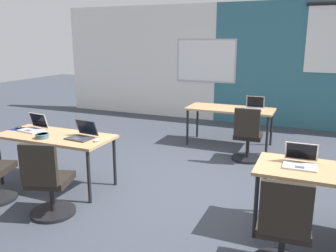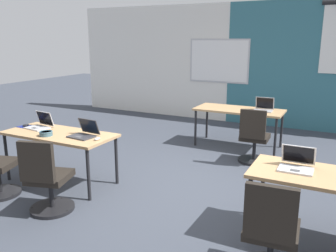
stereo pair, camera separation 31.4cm
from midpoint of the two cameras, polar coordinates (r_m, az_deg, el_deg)
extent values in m
plane|color=#383D47|center=(4.91, 5.61, -10.08)|extent=(24.00, 24.00, 0.00)
cube|color=silver|center=(8.56, 16.41, 9.44)|extent=(10.00, 0.20, 2.80)
cube|color=#336B7A|center=(8.34, 22.06, 8.89)|extent=(3.39, 0.01, 2.80)
cube|color=#B7B7BC|center=(8.72, 9.25, 10.32)|extent=(1.48, 0.02, 1.04)
cube|color=white|center=(8.71, 9.24, 10.31)|extent=(1.40, 0.02, 0.96)
cube|color=tan|center=(5.08, -15.51, -1.30)|extent=(1.60, 0.70, 0.04)
cylinder|color=black|center=(5.51, -23.09, -4.66)|extent=(0.04, 0.04, 0.68)
cylinder|color=black|center=(4.52, -10.77, -7.77)|extent=(0.04, 0.04, 0.68)
cylinder|color=black|center=(5.89, -18.66, -3.10)|extent=(0.04, 0.04, 0.68)
cylinder|color=black|center=(4.97, -6.53, -5.55)|extent=(0.04, 0.04, 0.68)
cube|color=tan|center=(3.82, 27.69, -7.54)|extent=(1.60, 0.70, 0.04)
cylinder|color=black|center=(3.73, 15.35, -12.91)|extent=(0.04, 0.04, 0.68)
cylinder|color=black|center=(4.27, 17.07, -9.49)|extent=(0.04, 0.04, 0.68)
cube|color=tan|center=(6.71, 12.70, 2.53)|extent=(1.60, 0.70, 0.04)
cylinder|color=black|center=(6.73, 5.79, -0.31)|extent=(0.04, 0.04, 0.68)
cylinder|color=black|center=(6.37, 18.28, -1.80)|extent=(0.04, 0.04, 0.68)
cylinder|color=black|center=(7.28, 7.52, 0.73)|extent=(0.04, 0.04, 0.68)
cylinder|color=black|center=(6.94, 19.08, -0.58)|extent=(0.04, 0.04, 0.68)
cube|color=#333338|center=(4.78, -12.00, -1.72)|extent=(0.35, 0.26, 0.02)
cube|color=#4C4C4F|center=(4.74, -12.44, -1.74)|extent=(0.10, 0.07, 0.00)
cube|color=#333338|center=(4.85, -10.82, -0.03)|extent=(0.34, 0.11, 0.21)
cube|color=black|center=(4.85, -10.86, -0.03)|extent=(0.30, 0.10, 0.18)
ellipsoid|color=#B2B2B7|center=(4.61, -9.44, -2.07)|extent=(0.06, 0.10, 0.03)
cylinder|color=black|center=(4.51, -16.21, -12.60)|extent=(0.52, 0.52, 0.04)
cylinder|color=black|center=(4.43, -16.38, -10.40)|extent=(0.06, 0.06, 0.34)
cube|color=black|center=(4.35, -16.57, -7.88)|extent=(0.55, 0.55, 0.08)
cube|color=black|center=(4.05, -18.40, -5.58)|extent=(0.40, 0.17, 0.46)
sphere|color=black|center=(4.70, -14.93, -11.37)|extent=(0.04, 0.04, 0.04)
sphere|color=black|center=(4.36, -13.94, -13.37)|extent=(0.04, 0.04, 0.04)
sphere|color=black|center=(4.55, -19.19, -12.56)|extent=(0.04, 0.04, 0.04)
cube|color=#B7B7BC|center=(5.42, -18.79, -0.31)|extent=(0.36, 0.27, 0.02)
cube|color=#4C4C4F|center=(5.39, -19.24, -0.31)|extent=(0.10, 0.07, 0.00)
cube|color=#B7B7BC|center=(5.48, -17.70, 1.17)|extent=(0.34, 0.11, 0.21)
cube|color=black|center=(5.47, -17.74, 1.17)|extent=(0.30, 0.09, 0.19)
cube|color=navy|center=(5.60, -20.45, -0.08)|extent=(0.22, 0.19, 0.00)
ellipsoid|color=black|center=(5.59, -20.46, 0.11)|extent=(0.09, 0.11, 0.03)
cylinder|color=black|center=(5.15, -23.81, -9.86)|extent=(0.52, 0.52, 0.04)
sphere|color=black|center=(5.33, -22.43, -8.90)|extent=(0.04, 0.04, 0.04)
sphere|color=black|center=(4.98, -22.10, -10.49)|extent=(0.04, 0.04, 0.04)
cube|color=silver|center=(3.80, 22.14, -6.58)|extent=(0.33, 0.23, 0.02)
cube|color=#4C4C4F|center=(3.75, 22.09, -6.69)|extent=(0.09, 0.06, 0.00)
cube|color=silver|center=(3.91, 22.48, -4.31)|extent=(0.33, 0.09, 0.21)
cube|color=black|center=(3.91, 22.47, -4.30)|extent=(0.30, 0.08, 0.18)
cylinder|color=black|center=(3.39, 18.85, -18.65)|extent=(0.06, 0.06, 0.34)
cube|color=black|center=(3.29, 19.14, -15.55)|extent=(0.47, 0.47, 0.08)
cube|color=black|center=(2.94, 19.23, -13.27)|extent=(0.40, 0.09, 0.46)
cube|color=#9E9EA3|center=(6.62, 16.37, 2.38)|extent=(0.33, 0.23, 0.02)
cube|color=#4C4C4F|center=(6.57, 16.29, 2.39)|extent=(0.09, 0.06, 0.00)
cube|color=#9E9EA3|center=(6.73, 16.65, 3.56)|extent=(0.33, 0.05, 0.22)
cube|color=black|center=(6.72, 16.64, 3.56)|extent=(0.30, 0.04, 0.19)
cylinder|color=black|center=(6.12, 15.06, -5.36)|extent=(0.52, 0.52, 0.04)
cylinder|color=black|center=(6.06, 15.18, -3.66)|extent=(0.06, 0.06, 0.34)
cube|color=black|center=(6.00, 15.30, -1.75)|extent=(0.46, 0.46, 0.08)
cube|color=black|center=(5.70, 15.06, 0.24)|extent=(0.40, 0.08, 0.46)
sphere|color=black|center=(6.34, 15.42, -4.69)|extent=(0.04, 0.04, 0.04)
sphere|color=black|center=(6.02, 17.04, -5.79)|extent=(0.04, 0.04, 0.04)
sphere|color=black|center=(6.09, 12.88, -5.31)|extent=(0.04, 0.04, 0.04)
cylinder|color=#3D6070|center=(4.97, -17.38, -1.22)|extent=(0.17, 0.17, 0.05)
torus|color=#3D6070|center=(4.97, -17.41, -0.91)|extent=(0.18, 0.18, 0.02)
cylinder|color=gold|center=(4.97, -17.40, -0.98)|extent=(0.14, 0.14, 0.01)
camera|label=1|loc=(0.16, -88.01, 0.50)|focal=37.81mm
camera|label=2|loc=(0.16, 91.99, -0.50)|focal=37.81mm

